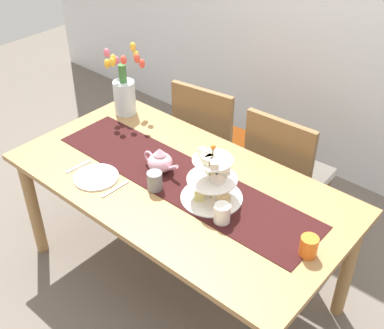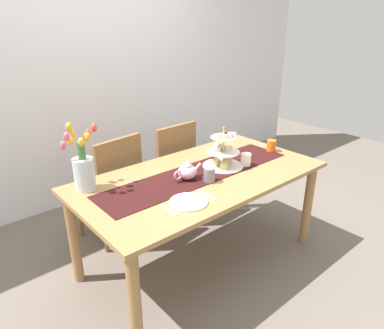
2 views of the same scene
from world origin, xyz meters
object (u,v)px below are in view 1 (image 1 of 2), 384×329
Objects in this scene: fork_left at (78,167)px; mug_white_text at (222,214)px; tulip_vase at (124,90)px; chair_right at (285,172)px; chair_left at (211,138)px; tiered_cake_stand at (212,181)px; knife_left at (115,189)px; teapot at (160,162)px; mug_grey at (155,181)px; dining_table at (178,195)px; mug_orange at (309,246)px; dinner_plate_left at (96,177)px.

fork_left is 0.85m from mug_white_text.
fork_left is at bearing -67.06° from tulip_vase.
chair_right is 9.58× the size of mug_white_text.
chair_left is at bearing 45.52° from tulip_vase.
tiered_cake_stand is (-0.01, -0.69, 0.33)m from chair_right.
knife_left is 1.79× the size of mug_white_text.
chair_left is 3.82× the size of teapot.
chair_left reaches higher than mug_grey.
teapot is (-0.34, -0.00, -0.05)m from tiered_cake_stand.
teapot is 0.27m from knife_left.
chair_left is 1.08m from mug_white_text.
mug_white_text is (0.40, 0.03, -0.00)m from mug_grey.
mug_grey is at bearing -175.91° from mug_white_text.
knife_left is at bearing -80.72° from chair_left.
mug_orange is at bearing -1.87° from dining_table.
mug_orange is at bearing 10.72° from fork_left.
teapot reaches higher than fork_left.
tulip_vase is at bearing 167.33° from mug_orange.
tulip_vase is (-0.93, 0.30, 0.05)m from tiered_cake_stand.
tulip_vase is at bearing 112.94° from fork_left.
teapot reaches higher than mug_white_text.
teapot is 1.40× the size of knife_left.
chair_right is at bearing 59.45° from dinner_plate_left.
knife_left is at bearing -46.85° from tulip_vase.
chair_right is 1.12m from dinner_plate_left.
mug_orange is (0.53, -0.71, 0.27)m from chair_right.
fork_left and knife_left have the same top height.
dining_table is at bearing -63.73° from chair_left.
fork_left is (-0.35, -0.26, -0.06)m from teapot.
dining_table is 0.40m from mug_white_text.
tiered_cake_stand is at bearing -18.11° from tulip_vase.
chair_right is at bearing -0.06° from chair_left.
mug_orange is at bearing -53.33° from chair_right.
mug_grey reaches higher than fork_left.
chair_right is at bearing 53.36° from fork_left.
dining_table is 0.43m from dinner_plate_left.
mug_orange reaches higher than knife_left.
tiered_cake_stand reaches higher than knife_left.
tulip_vase is at bearing 159.33° from mug_white_text.
chair_left is at bearing 147.01° from mug_orange.
fork_left is at bearing -159.49° from tiered_cake_stand.
chair_left is 0.97m from dinner_plate_left.
dining_table is 0.81m from tulip_vase.
chair_right is at bearing 99.38° from mug_white_text.
dining_table is at bearing -23.21° from tulip_vase.
mug_orange reaches higher than fork_left.
dining_table is at bearing 164.66° from mug_white_text.
chair_right is 1.20m from fork_left.
mug_grey is (0.30, -0.81, 0.27)m from chair_left.
fork_left is at bearing -169.12° from mug_white_text.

